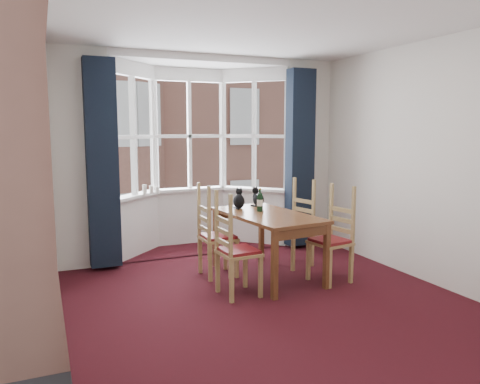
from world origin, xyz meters
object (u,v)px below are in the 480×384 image
chair_right_far (298,229)px  chair_left_far (211,238)px  chair_left_near (231,253)px  wine_bottle (260,201)px  candle_tall (145,189)px  candle_short (151,190)px  candle_extra (157,190)px  dining_table (267,221)px  cat_left (239,200)px  cat_right (258,198)px  chair_right_near (336,241)px

chair_right_far → chair_left_far: bearing=-178.1°
chair_left_near → chair_right_far: (1.27, 0.77, 0.00)m
wine_bottle → candle_tall: bearing=127.6°
chair_left_far → chair_right_far: size_ratio=1.00×
chair_right_far → candle_tall: candle_tall is taller
candle_short → candle_extra: size_ratio=1.26×
dining_table → candle_short: (-1.04, 1.65, 0.24)m
chair_left_far → candle_tall: candle_tall is taller
wine_bottle → candle_tall: 1.83m
dining_table → candle_short: size_ratio=13.99×
dining_table → wine_bottle: 0.28m
chair_left_near → cat_left: (0.49, 0.95, 0.41)m
wine_bottle → candle_tall: wine_bottle is taller
wine_bottle → cat_right: bearing=68.1°
dining_table → wine_bottle: (-0.02, 0.17, 0.22)m
chair_left_near → chair_right_near: 1.34m
chair_left_near → wine_bottle: bearing=44.4°
cat_left → candle_extra: bearing=123.7°
cat_left → cat_right: 0.30m
chair_left_near → chair_right_far: same height
chair_left_far → chair_right_near: bearing=-28.6°
cat_left → candle_extra: size_ratio=3.06×
cat_right → candle_extra: 1.56m
dining_table → candle_extra: (-0.95, 1.67, 0.22)m
dining_table → chair_right_far: 0.73m
chair_right_near → wine_bottle: (-0.71, 0.61, 0.44)m
dining_table → chair_right_near: 0.84m
chair_left_far → candle_short: 1.51m
chair_right_far → candle_short: (-1.65, 1.33, 0.45)m
cat_left → wine_bottle: (0.14, -0.32, 0.02)m
chair_right_far → cat_right: (-0.49, 0.22, 0.41)m
wine_bottle → candle_extra: bearing=121.7°
chair_right_near → dining_table: bearing=147.6°
chair_left_near → cat_right: 1.33m
cat_right → chair_left_near: bearing=-128.3°
chair_right_far → wine_bottle: (-0.64, -0.15, 0.44)m
chair_left_far → wine_bottle: 0.75m
candle_extra → chair_right_near: bearing=-52.2°
candle_tall → chair_right_near: bearing=-48.5°
cat_right → candle_tall: bearing=139.5°
dining_table → chair_right_far: chair_right_far is taller
candle_tall → cat_left: bearing=-49.2°
chair_left_far → dining_table: bearing=-24.1°
cat_right → candle_tall: 1.67m
chair_left_far → chair_right_near: same height
chair_left_near → candle_extra: size_ratio=10.37×
chair_left_near → chair_right_near: bearing=0.7°
cat_left → wine_bottle: size_ratio=0.94×
chair_left_near → wine_bottle: 0.99m
cat_right → chair_right_far: bearing=-24.4°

